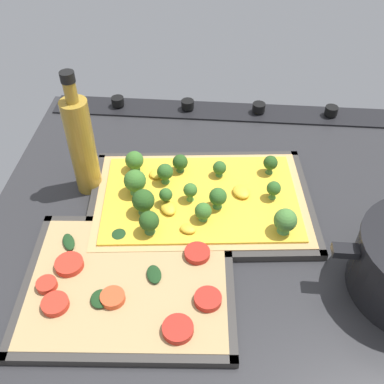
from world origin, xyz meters
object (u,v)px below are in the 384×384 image
Objects in this scene: baking_tray_front at (201,202)px; veggie_pizza_back at (129,282)px; broccoli_pizza at (197,197)px; baking_tray_back at (129,283)px; oil_bottle at (82,144)px.

veggie_pizza_back is (9.48, 18.09, 0.74)cm from baking_tray_front.
veggie_pizza_back is (8.80, 17.78, -0.90)cm from broccoli_pizza.
baking_tray_front is 1.80cm from broccoli_pizza.
baking_tray_back is (8.80, 17.53, -1.64)cm from broccoli_pizza.
baking_tray_back is 1.08× the size of veggie_pizza_back.
oil_bottle is at bearing -7.94° from baking_tray_front.
broccoli_pizza reaches higher than baking_tray_back.
baking_tray_back is 0.78cm from veggie_pizza_back.
broccoli_pizza is at bearing -116.34° from veggie_pizza_back.
broccoli_pizza reaches higher than baking_tray_front.
veggie_pizza_back reaches higher than baking_tray_front.
veggie_pizza_back is 1.30× the size of oil_bottle.
veggie_pizza_back is (0.00, 0.25, 0.73)cm from baking_tray_back.
baking_tray_front is at bearing -117.64° from veggie_pizza_back.
broccoli_pizza is (0.67, 0.31, 1.65)cm from baking_tray_front.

